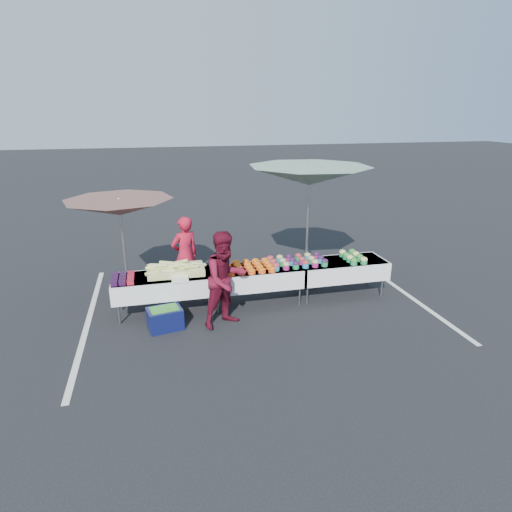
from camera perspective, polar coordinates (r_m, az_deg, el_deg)
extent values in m
plane|color=black|center=(8.69, 0.00, -6.25)|extent=(80.00, 80.00, 0.00)
cube|color=silver|center=(8.60, -21.43, -7.94)|extent=(0.10, 5.00, 0.00)
cube|color=silver|center=(9.88, 18.40, -4.07)|extent=(0.10, 5.00, 0.00)
cube|color=white|center=(8.20, -12.33, -2.74)|extent=(1.80, 0.75, 0.04)
cube|color=white|center=(8.26, -12.26, -3.78)|extent=(1.86, 0.81, 0.36)
cylinder|color=slate|center=(8.18, -17.79, -7.40)|extent=(0.04, 0.04, 0.39)
cylinder|color=slate|center=(8.71, -17.57, -5.72)|extent=(0.04, 0.04, 0.39)
cylinder|color=slate|center=(8.19, -6.23, -6.52)|extent=(0.04, 0.04, 0.39)
cylinder|color=slate|center=(8.72, -6.75, -4.89)|extent=(0.04, 0.04, 0.39)
cube|color=white|center=(8.41, 0.00, -1.74)|extent=(1.80, 0.75, 0.04)
cube|color=white|center=(8.46, 0.00, -2.76)|extent=(1.86, 0.81, 0.36)
cylinder|color=slate|center=(8.21, -5.12, -6.42)|extent=(0.04, 0.04, 0.39)
cylinder|color=slate|center=(8.74, -5.71, -4.80)|extent=(0.04, 0.04, 0.39)
cylinder|color=slate|center=(8.57, 5.83, -5.30)|extent=(0.04, 0.04, 0.39)
cylinder|color=slate|center=(9.08, 4.61, -3.83)|extent=(0.04, 0.04, 0.39)
cube|color=white|center=(8.98, 11.24, -0.76)|extent=(1.80, 0.75, 0.04)
cube|color=white|center=(9.03, 11.17, -1.71)|extent=(1.86, 0.81, 0.36)
cylinder|color=slate|center=(8.62, 6.84, -5.19)|extent=(0.04, 0.04, 0.39)
cylinder|color=slate|center=(9.13, 5.56, -3.74)|extent=(0.04, 0.04, 0.39)
cylinder|color=slate|center=(9.29, 16.40, -4.04)|extent=(0.04, 0.04, 0.39)
cylinder|color=slate|center=(9.76, 14.71, -2.76)|extent=(0.04, 0.04, 0.39)
cube|color=black|center=(7.97, -18.41, -3.49)|extent=(0.12, 0.12, 0.08)
cube|color=black|center=(8.10, -18.35, -3.12)|extent=(0.12, 0.12, 0.08)
cube|color=black|center=(8.23, -18.28, -2.77)|extent=(0.12, 0.12, 0.08)
cube|color=black|center=(8.36, -18.22, -2.42)|extent=(0.12, 0.12, 0.08)
cube|color=black|center=(7.95, -17.41, -3.42)|extent=(0.12, 0.12, 0.08)
cube|color=black|center=(8.08, -17.36, -3.05)|extent=(0.12, 0.12, 0.08)
cube|color=black|center=(8.21, -17.31, -2.70)|extent=(0.12, 0.12, 0.08)
cube|color=black|center=(8.35, -17.27, -2.35)|extent=(0.12, 0.12, 0.08)
cube|color=maroon|center=(7.94, -16.41, -3.35)|extent=(0.12, 0.12, 0.08)
cube|color=maroon|center=(8.07, -16.37, -2.98)|extent=(0.12, 0.12, 0.08)
cube|color=maroon|center=(8.20, -16.34, -2.63)|extent=(0.12, 0.12, 0.08)
cube|color=maroon|center=(8.34, -16.31, -2.28)|extent=(0.12, 0.12, 0.08)
cube|color=#C4D56D|center=(8.22, -10.65, -1.90)|extent=(1.05, 0.55, 0.14)
cylinder|color=#C4D56D|center=(8.37, -8.65, -1.16)|extent=(0.27, 0.09, 0.10)
cylinder|color=#C4D56D|center=(8.22, -13.35, -1.32)|extent=(0.27, 0.14, 0.07)
cylinder|color=#C4D56D|center=(8.07, -9.87, -1.12)|extent=(0.27, 0.14, 0.09)
cylinder|color=#C4D56D|center=(8.23, -13.63, -1.73)|extent=(0.27, 0.15, 0.10)
cylinder|color=#C4D56D|center=(8.13, -11.91, -1.52)|extent=(0.27, 0.15, 0.08)
cylinder|color=#C4D56D|center=(8.21, -10.98, -1.03)|extent=(0.27, 0.10, 0.10)
cylinder|color=#C4D56D|center=(8.10, -10.94, -1.33)|extent=(0.27, 0.07, 0.08)
cylinder|color=#C4D56D|center=(8.02, -11.53, -1.93)|extent=(0.27, 0.14, 0.09)
cylinder|color=#C4D56D|center=(8.37, -11.87, -0.87)|extent=(0.27, 0.12, 0.08)
cylinder|color=#C4D56D|center=(8.32, -7.58, -1.12)|extent=(0.27, 0.16, 0.08)
cylinder|color=#C4D56D|center=(8.14, -12.87, -1.49)|extent=(0.27, 0.11, 0.07)
cylinder|color=#C4D56D|center=(7.99, -11.18, -2.29)|extent=(0.27, 0.10, 0.07)
cylinder|color=#C4D56D|center=(8.32, -10.01, -0.78)|extent=(0.27, 0.12, 0.08)
cylinder|color=#C4D56D|center=(7.98, -13.68, -2.17)|extent=(0.27, 0.15, 0.08)
cylinder|color=#C4D56D|center=(8.21, -13.10, -1.21)|extent=(0.27, 0.10, 0.08)
cylinder|color=#C4D56D|center=(8.16, -9.20, -1.37)|extent=(0.27, 0.16, 0.10)
cylinder|color=#C4D56D|center=(8.10, -12.66, -1.27)|extent=(0.27, 0.12, 0.09)
cylinder|color=#C4D56D|center=(7.97, -8.66, -1.46)|extent=(0.27, 0.09, 0.07)
cylinder|color=#C4D56D|center=(8.03, -8.20, -1.80)|extent=(0.27, 0.10, 0.09)
cylinder|color=#C4D56D|center=(8.09, -8.86, -1.78)|extent=(0.27, 0.12, 0.09)
cube|color=white|center=(7.91, -10.11, -3.05)|extent=(0.30, 0.25, 0.05)
cylinder|color=#F7561B|center=(8.03, -3.35, -2.45)|extent=(0.15, 0.15, 0.05)
ellipsoid|color=#C2400B|center=(8.02, -3.35, -2.18)|extent=(0.15, 0.15, 0.08)
cylinder|color=#F7561B|center=(8.20, -3.58, -2.00)|extent=(0.15, 0.15, 0.05)
ellipsoid|color=#C2400B|center=(8.18, -3.58, -1.74)|extent=(0.15, 0.15, 0.08)
cylinder|color=#F7561B|center=(8.36, -3.80, -1.57)|extent=(0.15, 0.15, 0.05)
ellipsoid|color=#C2400B|center=(8.35, -3.80, -1.32)|extent=(0.15, 0.15, 0.08)
cylinder|color=#F7561B|center=(8.53, -4.01, -1.16)|extent=(0.15, 0.15, 0.05)
ellipsoid|color=#C2400B|center=(8.51, -4.01, -0.91)|extent=(0.15, 0.15, 0.08)
cylinder|color=#F7561B|center=(8.06, -1.95, -2.33)|extent=(0.15, 0.15, 0.05)
ellipsoid|color=#C2400B|center=(8.05, -1.95, -2.06)|extent=(0.15, 0.15, 0.08)
cylinder|color=#F7561B|center=(8.23, -2.21, -1.89)|extent=(0.15, 0.15, 0.05)
ellipsoid|color=#C2400B|center=(8.22, -2.21, -1.63)|extent=(0.15, 0.15, 0.08)
cylinder|color=#F7561B|center=(8.39, -2.45, -1.46)|extent=(0.15, 0.15, 0.05)
ellipsoid|color=#C2400B|center=(8.38, -2.46, -1.21)|extent=(0.15, 0.15, 0.08)
cylinder|color=#F7561B|center=(8.56, -2.69, -1.06)|extent=(0.15, 0.15, 0.05)
ellipsoid|color=#C2400B|center=(8.55, -2.69, -0.80)|extent=(0.15, 0.15, 0.08)
cylinder|color=#F7561B|center=(8.10, -0.56, -2.21)|extent=(0.15, 0.15, 0.05)
ellipsoid|color=#C2400B|center=(8.09, -0.57, -1.94)|extent=(0.15, 0.15, 0.08)
cylinder|color=#F7561B|center=(8.27, -0.85, -1.77)|extent=(0.15, 0.15, 0.05)
ellipsoid|color=#C2400B|center=(8.25, -0.85, -1.51)|extent=(0.15, 0.15, 0.08)
cylinder|color=#F7561B|center=(8.43, -1.12, -1.35)|extent=(0.15, 0.15, 0.05)
ellipsoid|color=#C2400B|center=(8.42, -1.12, -1.10)|extent=(0.15, 0.15, 0.08)
cylinder|color=#F7561B|center=(8.60, -1.38, -0.95)|extent=(0.15, 0.15, 0.05)
ellipsoid|color=#C2400B|center=(8.58, -1.38, -0.70)|extent=(0.15, 0.15, 0.08)
cylinder|color=#F7561B|center=(8.15, 0.81, -2.09)|extent=(0.15, 0.15, 0.05)
ellipsoid|color=#C2400B|center=(8.13, 0.81, -1.83)|extent=(0.15, 0.15, 0.08)
cylinder|color=#F7561B|center=(8.31, 0.50, -1.66)|extent=(0.15, 0.15, 0.05)
ellipsoid|color=#C2400B|center=(8.30, 0.50, -1.40)|extent=(0.15, 0.15, 0.08)
cylinder|color=#F7561B|center=(8.48, 0.20, -1.24)|extent=(0.15, 0.15, 0.05)
ellipsoid|color=#C2400B|center=(8.46, 0.20, -0.99)|extent=(0.15, 0.15, 0.08)
cylinder|color=#F7561B|center=(8.64, -0.08, -0.85)|extent=(0.15, 0.15, 0.05)
ellipsoid|color=#C2400B|center=(8.63, -0.08, -0.60)|extent=(0.15, 0.15, 0.08)
cylinder|color=#F7561B|center=(8.20, 2.16, -1.97)|extent=(0.15, 0.15, 0.05)
ellipsoid|color=#C2400B|center=(8.18, 2.16, -1.71)|extent=(0.15, 0.15, 0.08)
cylinder|color=#F7561B|center=(8.36, 1.83, -1.54)|extent=(0.15, 0.15, 0.05)
ellipsoid|color=#C2400B|center=(8.35, 1.83, -1.29)|extent=(0.15, 0.15, 0.08)
cylinder|color=#F7561B|center=(8.52, 1.51, -1.13)|extent=(0.15, 0.15, 0.05)
ellipsoid|color=#C2400B|center=(8.51, 1.51, -0.88)|extent=(0.15, 0.15, 0.08)
cylinder|color=#F7561B|center=(8.69, 1.20, -0.74)|extent=(0.15, 0.15, 0.05)
ellipsoid|color=#C2400B|center=(8.67, 1.20, -0.49)|extent=(0.15, 0.15, 0.08)
cylinder|color=#287CBB|center=(8.27, 2.72, -1.61)|extent=(0.13, 0.13, 0.10)
ellipsoid|color=maroon|center=(8.25, 2.72, -1.22)|extent=(0.14, 0.14, 0.10)
cylinder|color=#9E2169|center=(8.47, 2.30, -1.10)|extent=(0.13, 0.13, 0.10)
ellipsoid|color=maroon|center=(8.45, 2.31, -0.72)|extent=(0.14, 0.14, 0.10)
cylinder|color=#218549|center=(8.67, 1.91, -0.62)|extent=(0.13, 0.13, 0.10)
ellipsoid|color=maroon|center=(8.65, 1.91, -0.24)|extent=(0.14, 0.14, 0.10)
cylinder|color=#9E2169|center=(8.32, 4.04, -1.49)|extent=(0.13, 0.13, 0.10)
ellipsoid|color=tan|center=(8.30, 4.05, -1.10)|extent=(0.14, 0.14, 0.10)
cylinder|color=#218549|center=(8.52, 3.60, -0.99)|extent=(0.13, 0.13, 0.10)
ellipsoid|color=tan|center=(8.50, 3.61, -0.61)|extent=(0.14, 0.14, 0.10)
cylinder|color=#287CBB|center=(8.72, 3.17, -0.51)|extent=(0.13, 0.13, 0.10)
ellipsoid|color=tan|center=(8.70, 3.18, -0.14)|extent=(0.14, 0.14, 0.10)
cylinder|color=#218549|center=(8.38, 5.34, -1.38)|extent=(0.13, 0.13, 0.10)
ellipsoid|color=black|center=(8.36, 5.36, -0.99)|extent=(0.14, 0.14, 0.10)
cylinder|color=#287CBB|center=(8.58, 4.87, -0.88)|extent=(0.13, 0.13, 0.10)
ellipsoid|color=black|center=(8.56, 4.89, -0.50)|extent=(0.14, 0.14, 0.10)
cylinder|color=#9E2169|center=(8.78, 4.42, -0.41)|extent=(0.13, 0.13, 0.10)
ellipsoid|color=black|center=(8.76, 4.43, -0.04)|extent=(0.14, 0.14, 0.10)
cylinder|color=#287CBB|center=(8.45, 6.63, -1.26)|extent=(0.13, 0.13, 0.10)
ellipsoid|color=maroon|center=(8.43, 6.64, -0.88)|extent=(0.14, 0.14, 0.10)
cylinder|color=#9E2169|center=(8.64, 6.13, -0.78)|extent=(0.13, 0.13, 0.10)
ellipsoid|color=maroon|center=(8.62, 6.15, -0.40)|extent=(0.14, 0.14, 0.10)
cylinder|color=#218549|center=(8.84, 5.66, -0.31)|extent=(0.13, 0.13, 0.10)
ellipsoid|color=maroon|center=(8.82, 5.67, 0.06)|extent=(0.14, 0.14, 0.10)
cylinder|color=#9E2169|center=(8.52, 7.89, -1.15)|extent=(0.13, 0.13, 0.10)
ellipsoid|color=tan|center=(8.50, 7.91, -0.77)|extent=(0.14, 0.14, 0.10)
cylinder|color=#218549|center=(8.71, 7.37, -0.67)|extent=(0.13, 0.13, 0.10)
ellipsoid|color=tan|center=(8.69, 7.39, -0.30)|extent=(0.14, 0.14, 0.10)
cylinder|color=#287CBB|center=(8.90, 6.88, -0.21)|extent=(0.13, 0.13, 0.10)
ellipsoid|color=tan|center=(8.88, 6.89, 0.16)|extent=(0.14, 0.14, 0.10)
cylinder|color=#218549|center=(8.59, 9.14, -1.04)|extent=(0.13, 0.13, 0.10)
ellipsoid|color=black|center=(8.57, 9.16, -0.66)|extent=(0.14, 0.14, 0.10)
cylinder|color=#287CBB|center=(8.78, 8.59, -0.56)|extent=(0.13, 0.13, 0.10)
ellipsoid|color=black|center=(8.76, 8.61, -0.19)|extent=(0.14, 0.14, 0.10)
cylinder|color=#9E2169|center=(8.97, 8.07, -0.11)|extent=(0.13, 0.13, 0.10)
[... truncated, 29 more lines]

